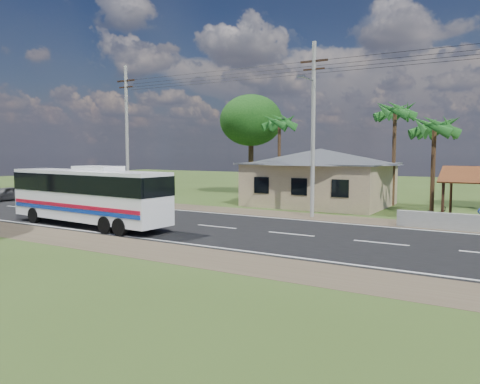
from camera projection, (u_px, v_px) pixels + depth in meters
The scene contains 12 objects.
ground at pixel (217, 227), 25.94m from camera, with size 120.00×120.00×0.00m, color #334819.
road at pixel (217, 227), 25.94m from camera, with size 120.00×16.00×0.03m.
house at pixel (320, 171), 36.32m from camera, with size 12.40×10.00×5.00m.
concrete_barrier at pixel (466, 223), 24.57m from camera, with size 7.00×0.30×0.90m, color #9E9E99.
utility_poles at pixel (308, 126), 29.63m from camera, with size 32.80×2.22×11.00m.
palm_near at pixel (434, 128), 30.01m from camera, with size 2.80×2.80×6.70m.
palm_mid at pixel (395, 112), 35.52m from camera, with size 2.80×2.80×8.20m.
palm_far at pixel (279, 123), 41.09m from camera, with size 2.80×2.80×7.70m.
tree_behind_house at pixel (251, 121), 44.80m from camera, with size 6.00×6.00×9.61m.
coach_bus at pixel (88, 192), 26.00m from camera, with size 11.07×3.07×3.40m.
motorcycle at pixel (435, 215), 27.09m from camera, with size 0.69×1.97×1.03m, color black.
small_car at pixel (5, 194), 39.59m from camera, with size 1.42×3.53×1.20m, color #2D2C2F.
Camera 1 is at (14.25, -21.39, 4.20)m, focal length 35.00 mm.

